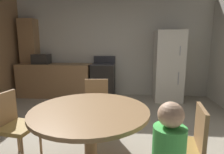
{
  "coord_description": "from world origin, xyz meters",
  "views": [
    {
      "loc": [
        0.49,
        -2.24,
        1.46
      ],
      "look_at": [
        0.22,
        0.66,
        0.92
      ],
      "focal_mm": 29.85,
      "sensor_mm": 36.0,
      "label": 1
    }
  ],
  "objects_px": {
    "chair_west": "(13,123)",
    "chair_north": "(96,103)",
    "chair_east": "(187,143)",
    "dining_table": "(90,122)",
    "refrigerator": "(168,66)",
    "microwave": "(41,59)",
    "oven_range": "(103,80)"
  },
  "relations": [
    {
      "from": "chair_north",
      "to": "dining_table",
      "type": "bearing_deg",
      "value": 0.0
    },
    {
      "from": "refrigerator",
      "to": "dining_table",
      "type": "xyz_separation_m",
      "value": [
        -1.41,
        -2.92,
        -0.27
      ]
    },
    {
      "from": "refrigerator",
      "to": "chair_east",
      "type": "distance_m",
      "value": 3.12
    },
    {
      "from": "oven_range",
      "to": "chair_east",
      "type": "relative_size",
      "value": 1.26
    },
    {
      "from": "refrigerator",
      "to": "chair_north",
      "type": "xyz_separation_m",
      "value": [
        -1.51,
        -1.93,
        -0.38
      ]
    },
    {
      "from": "chair_west",
      "to": "chair_north",
      "type": "bearing_deg",
      "value": 52.1
    },
    {
      "from": "microwave",
      "to": "refrigerator",
      "type": "bearing_deg",
      "value": -0.86
    },
    {
      "from": "oven_range",
      "to": "chair_west",
      "type": "distance_m",
      "value": 2.92
    },
    {
      "from": "refrigerator",
      "to": "dining_table",
      "type": "bearing_deg",
      "value": -115.74
    },
    {
      "from": "chair_east",
      "to": "chair_west",
      "type": "height_order",
      "value": "same"
    },
    {
      "from": "chair_east",
      "to": "chair_west",
      "type": "xyz_separation_m",
      "value": [
        -1.97,
        0.29,
        0.0
      ]
    },
    {
      "from": "oven_range",
      "to": "chair_north",
      "type": "bearing_deg",
      "value": -85.43
    },
    {
      "from": "oven_range",
      "to": "chair_north",
      "type": "height_order",
      "value": "oven_range"
    },
    {
      "from": "dining_table",
      "to": "chair_east",
      "type": "distance_m",
      "value": 1.0
    },
    {
      "from": "oven_range",
      "to": "chair_east",
      "type": "bearing_deg",
      "value": -68.17
    },
    {
      "from": "chair_north",
      "to": "oven_range",
      "type": "bearing_deg",
      "value": 178.4
    },
    {
      "from": "microwave",
      "to": "chair_north",
      "type": "relative_size",
      "value": 0.51
    },
    {
      "from": "dining_table",
      "to": "refrigerator",
      "type": "bearing_deg",
      "value": 64.26
    },
    {
      "from": "dining_table",
      "to": "oven_range",
      "type": "bearing_deg",
      "value": 95.1
    },
    {
      "from": "dining_table",
      "to": "chair_west",
      "type": "xyz_separation_m",
      "value": [
        -0.99,
        0.14,
        -0.11
      ]
    },
    {
      "from": "chair_north",
      "to": "chair_west",
      "type": "xyz_separation_m",
      "value": [
        -0.88,
        -0.85,
        0.0
      ]
    },
    {
      "from": "refrigerator",
      "to": "dining_table",
      "type": "height_order",
      "value": "refrigerator"
    },
    {
      "from": "refrigerator",
      "to": "dining_table",
      "type": "distance_m",
      "value": 3.25
    },
    {
      "from": "chair_west",
      "to": "microwave",
      "type": "bearing_deg",
      "value": 116.87
    },
    {
      "from": "chair_north",
      "to": "chair_west",
      "type": "distance_m",
      "value": 1.22
    },
    {
      "from": "oven_range",
      "to": "chair_north",
      "type": "xyz_separation_m",
      "value": [
        0.16,
        -1.98,
        0.03
      ]
    },
    {
      "from": "microwave",
      "to": "dining_table",
      "type": "bearing_deg",
      "value": -56.67
    },
    {
      "from": "refrigerator",
      "to": "chair_west",
      "type": "xyz_separation_m",
      "value": [
        -2.39,
        -2.78,
        -0.38
      ]
    },
    {
      "from": "chair_west",
      "to": "dining_table",
      "type": "bearing_deg",
      "value": 0.0
    },
    {
      "from": "refrigerator",
      "to": "chair_east",
      "type": "bearing_deg",
      "value": -97.83
    },
    {
      "from": "chair_north",
      "to": "chair_east",
      "type": "xyz_separation_m",
      "value": [
        1.09,
        -1.14,
        0.0
      ]
    },
    {
      "from": "chair_east",
      "to": "dining_table",
      "type": "bearing_deg",
      "value": 0.0
    }
  ]
}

